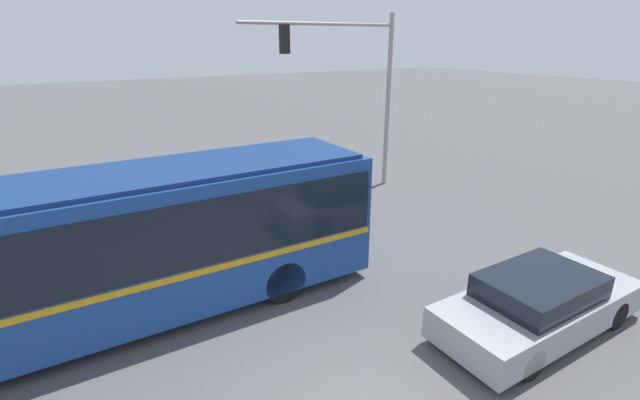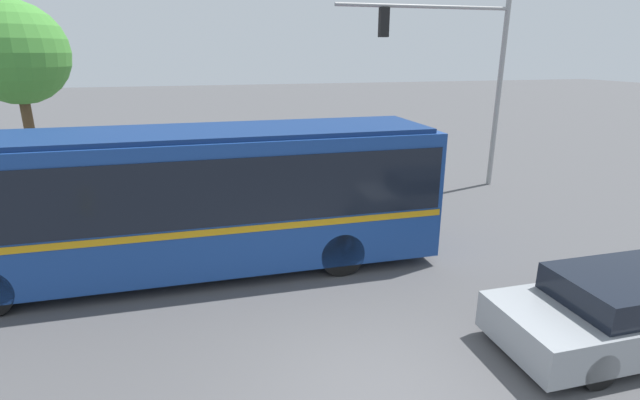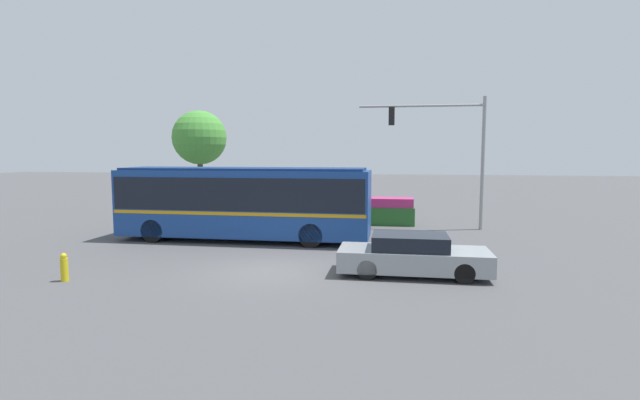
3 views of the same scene
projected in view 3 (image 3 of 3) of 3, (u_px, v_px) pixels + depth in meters
name	position (u px, v px, depth m)	size (l,w,h in m)	color
ground_plane	(269.00, 271.00, 15.41)	(140.00, 140.00, 0.00)	#4C4C4F
city_bus	(244.00, 199.00, 20.59)	(11.09, 2.61, 3.21)	navy
sedan_foreground	(413.00, 256.00, 14.84)	(4.71, 1.85, 1.30)	gray
traffic_light_pole	(452.00, 142.00, 23.46)	(6.26, 0.24, 6.63)	gray
flowering_hedge	(347.00, 211.00, 25.66)	(7.21, 1.36, 1.44)	#286028
street_tree_left	(199.00, 138.00, 28.28)	(3.24, 3.24, 6.39)	brown
fire_hydrant	(64.00, 268.00, 14.11)	(0.22, 0.22, 0.86)	gold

